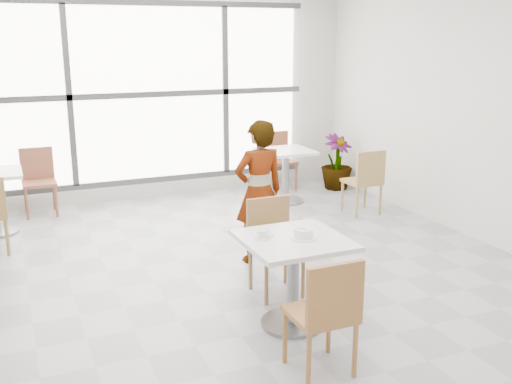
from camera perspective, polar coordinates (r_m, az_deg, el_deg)
name	(u,v)px	position (r m, az deg, el deg)	size (l,w,h in m)	color
floor	(244,287)	(5.65, -1.21, -9.12)	(7.00, 7.00, 0.00)	#9E9EA5
wall_back	(150,94)	(8.55, -10.21, 9.30)	(6.00, 6.00, 0.00)	silver
wall_right	(502,112)	(6.92, 22.63, 7.12)	(7.00, 7.00, 0.00)	silver
window	(151,94)	(8.49, -10.11, 9.26)	(4.60, 0.07, 2.52)	white
main_table	(293,265)	(4.76, 3.61, -7.04)	(0.80, 0.80, 0.75)	silver
chair_near	(326,310)	(4.11, 6.80, -11.20)	(0.42, 0.42, 0.87)	#996435
chair_far	(273,239)	(5.40, 1.63, -4.56)	(0.42, 0.42, 0.87)	olive
oatmeal_bowl	(303,233)	(4.67, 4.58, -3.96)	(0.21, 0.21, 0.09)	white
coffee_cup	(263,235)	(4.66, 0.66, -4.13)	(0.16, 0.13, 0.07)	white
person	(259,192)	(6.05, 0.29, 0.00)	(0.54, 0.36, 1.49)	black
bg_table_right	(286,168)	(8.33, 2.87, 2.30)	(0.70, 0.70, 0.75)	white
bg_chair_left_far	(38,177)	(8.28, -20.26, 1.41)	(0.42, 0.42, 0.87)	brown
bg_chair_right_near	(366,178)	(7.83, 10.53, 1.35)	(0.42, 0.42, 0.87)	#A07F49
bg_chair_right_far	(278,156)	(9.08, 2.14, 3.46)	(0.42, 0.42, 0.87)	brown
plant_right	(337,162)	(9.14, 7.80, 2.89)	(0.47, 0.47, 0.84)	#568D51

